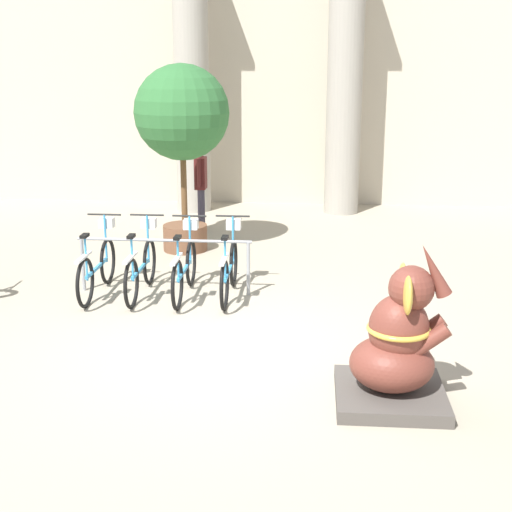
{
  "coord_description": "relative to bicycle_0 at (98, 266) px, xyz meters",
  "views": [
    {
      "loc": [
        0.99,
        -7.36,
        3.14
      ],
      "look_at": [
        0.36,
        0.35,
        1.0
      ],
      "focal_mm": 50.0,
      "sensor_mm": 36.0,
      "label": 1
    }
  ],
  "objects": [
    {
      "name": "column_right",
      "position": [
        3.52,
        5.78,
        2.22
      ],
      "size": [
        0.9,
        0.9,
        5.16
      ],
      "color": "gray",
      "rests_on": "ground_plane"
    },
    {
      "name": "ground_plane",
      "position": [
        1.95,
        -1.82,
        -0.4
      ],
      "size": [
        60.0,
        60.0,
        0.0
      ],
      "primitive_type": "plane",
      "color": "#9E937F"
    },
    {
      "name": "elephant_statue",
      "position": [
        3.75,
        -2.93,
        0.13
      ],
      "size": [
        1.03,
        1.03,
        1.57
      ],
      "color": "#4C4742",
      "rests_on": "ground_plane"
    },
    {
      "name": "bicycle_3",
      "position": [
        1.82,
        0.04,
        0.0
      ],
      "size": [
        0.48,
        1.71,
        1.04
      ],
      "color": "black",
      "rests_on": "ground_plane"
    },
    {
      "name": "bicycle_0",
      "position": [
        0.0,
        0.0,
        0.0
      ],
      "size": [
        0.48,
        1.71,
        1.04
      ],
      "color": "black",
      "rests_on": "ground_plane"
    },
    {
      "name": "bicycle_2",
      "position": [
        1.21,
        0.01,
        0.0
      ],
      "size": [
        0.48,
        1.71,
        1.04
      ],
      "color": "black",
      "rests_on": "ground_plane"
    },
    {
      "name": "column_left",
      "position": [
        0.38,
        5.78,
        2.22
      ],
      "size": [
        0.9,
        0.9,
        5.16
      ],
      "color": "gray",
      "rests_on": "ground_plane"
    },
    {
      "name": "bike_rack",
      "position": [
        0.91,
        0.13,
        0.16
      ],
      "size": [
        2.42,
        0.05,
        0.77
      ],
      "color": "gray",
      "rests_on": "ground_plane"
    },
    {
      "name": "person_pedestrian",
      "position": [
        0.82,
        3.95,
        0.55
      ],
      "size": [
        0.21,
        0.47,
        1.61
      ],
      "color": "#383342",
      "rests_on": "ground_plane"
    },
    {
      "name": "building_facade",
      "position": [
        1.95,
        6.78,
        2.6
      ],
      "size": [
        20.0,
        0.2,
        6.0
      ],
      "color": "#BCB29E",
      "rests_on": "ground_plane"
    },
    {
      "name": "bicycle_1",
      "position": [
        0.61,
        0.02,
        0.0
      ],
      "size": [
        0.48,
        1.71,
        1.04
      ],
      "color": "black",
      "rests_on": "ground_plane"
    },
    {
      "name": "potted_tree",
      "position": [
        0.78,
        2.42,
        1.78
      ],
      "size": [
        1.56,
        1.56,
        3.09
      ],
      "color": "brown",
      "rests_on": "ground_plane"
    }
  ]
}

